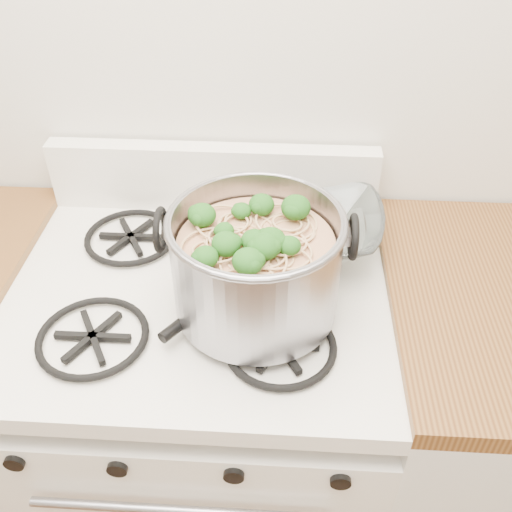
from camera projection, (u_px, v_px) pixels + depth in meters
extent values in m
plane|color=silver|center=(207.00, 7.00, 1.12)|extent=(3.60, 0.00, 3.60)
cube|color=white|center=(210.00, 432.00, 1.46)|extent=(0.76, 0.65, 0.81)
cube|color=white|center=(198.00, 297.00, 1.16)|extent=(0.76, 0.65, 0.04)
cube|color=black|center=(197.00, 285.00, 1.14)|extent=(0.60, 0.56, 0.02)
cylinder|color=black|center=(16.00, 458.00, 0.99)|extent=(0.04, 0.03, 0.04)
cylinder|color=black|center=(119.00, 464.00, 0.98)|extent=(0.04, 0.03, 0.04)
cylinder|color=black|center=(234.00, 471.00, 0.97)|extent=(0.04, 0.03, 0.04)
cylinder|color=black|center=(340.00, 477.00, 0.96)|extent=(0.04, 0.03, 0.04)
cube|color=silver|center=(14.00, 414.00, 1.46)|extent=(0.25, 0.65, 0.88)
cylinder|color=gray|center=(256.00, 265.00, 1.02)|extent=(0.30, 0.30, 0.20)
torus|color=gray|center=(256.00, 221.00, 0.96)|extent=(0.31, 0.31, 0.01)
torus|color=black|center=(160.00, 230.00, 0.98)|extent=(0.01, 0.08, 0.08)
torus|color=black|center=(353.00, 237.00, 0.96)|extent=(0.01, 0.08, 0.08)
cylinder|color=#AD7751|center=(256.00, 274.00, 1.03)|extent=(0.28, 0.28, 0.15)
sphere|color=#1E5616|center=(256.00, 232.00, 0.97)|extent=(0.04, 0.04, 0.04)
sphere|color=#1E5616|center=(256.00, 232.00, 0.97)|extent=(0.04, 0.04, 0.04)
sphere|color=#1E5616|center=(256.00, 232.00, 0.97)|extent=(0.04, 0.04, 0.04)
sphere|color=#1E5616|center=(256.00, 232.00, 0.97)|extent=(0.04, 0.04, 0.04)
sphere|color=#1E5616|center=(256.00, 232.00, 0.97)|extent=(0.04, 0.04, 0.04)
sphere|color=#1E5616|center=(256.00, 232.00, 0.97)|extent=(0.04, 0.04, 0.04)
sphere|color=#1E5616|center=(256.00, 232.00, 0.97)|extent=(0.04, 0.04, 0.04)
sphere|color=#1E5616|center=(256.00, 232.00, 0.97)|extent=(0.04, 0.04, 0.04)
sphere|color=#1E5616|center=(256.00, 232.00, 0.97)|extent=(0.04, 0.04, 0.04)
sphere|color=#1E5616|center=(256.00, 232.00, 0.97)|extent=(0.04, 0.04, 0.04)
sphere|color=#1E5616|center=(256.00, 232.00, 0.97)|extent=(0.04, 0.04, 0.04)
sphere|color=#1E5616|center=(256.00, 232.00, 0.97)|extent=(0.04, 0.04, 0.04)
imported|color=white|center=(312.00, 233.00, 1.23)|extent=(0.13, 0.13, 0.03)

